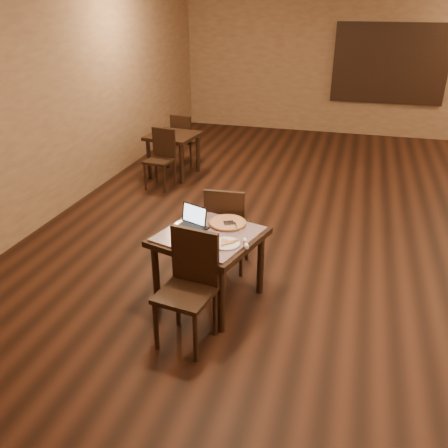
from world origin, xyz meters
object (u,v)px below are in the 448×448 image
(other_table_b_chair_near, at_px, (161,155))
(pizza_pan, at_px, (227,224))
(chair_main_near, at_px, (190,281))
(other_table_b, at_px, (173,141))
(chair_main_far, at_px, (226,225))
(other_table_b_chair_far, at_px, (184,137))
(tiled_table, at_px, (209,243))
(laptop, at_px, (193,222))

(other_table_b_chair_near, bearing_deg, pizza_pan, -48.22)
(chair_main_near, xyz_separation_m, other_table_b, (-1.75, 4.06, 0.02))
(pizza_pan, bearing_deg, chair_main_far, 107.13)
(chair_main_near, xyz_separation_m, other_table_b_chair_far, (-1.76, 4.61, -0.06))
(tiled_table, bearing_deg, pizza_pan, 79.42)
(chair_main_near, height_order, other_table_b, chair_main_near)
(other_table_b_chair_far, bearing_deg, pizza_pan, 123.42)
(tiled_table, relative_size, other_table_b, 1.31)
(chair_main_far, bearing_deg, pizza_pan, 103.60)
(laptop, height_order, pizza_pan, laptop)
(chair_main_far, bearing_deg, laptop, 64.66)
(chair_main_far, xyz_separation_m, other_table_b_chair_near, (-1.73, 2.29, -0.04))
(other_table_b_chair_far, bearing_deg, chair_main_far, 124.36)
(chair_main_near, bearing_deg, other_table_b, 121.58)
(chair_main_near, relative_size, laptop, 2.94)
(pizza_pan, distance_m, other_table_b_chair_far, 4.20)
(other_table_b, relative_size, other_table_b_chair_near, 0.92)
(chair_main_far, distance_m, other_table_b_chair_near, 2.87)
(tiled_table, relative_size, laptop, 3.20)
(tiled_table, distance_m, laptop, 0.27)
(other_table_b, bearing_deg, pizza_pan, -52.94)
(chair_main_near, bearing_deg, other_table_b_chair_near, 124.62)
(other_table_b, xyz_separation_m, other_table_b_chair_near, (0.01, -0.55, -0.07))
(chair_main_near, distance_m, pizza_pan, 0.87)
(laptop, bearing_deg, chair_main_near, -52.23)
(chair_main_far, height_order, laptop, chair_main_far)
(other_table_b_chair_far, bearing_deg, tiled_table, 120.61)
(chair_main_far, bearing_deg, other_table_b, -62.04)
(other_table_b, bearing_deg, chair_main_far, -51.45)
(other_table_b, bearing_deg, chair_main_near, -59.66)
(tiled_table, height_order, chair_main_far, chair_main_far)
(tiled_table, height_order, other_table_b_chair_far, other_table_b_chair_far)
(chair_main_near, distance_m, chair_main_far, 1.22)
(laptop, relative_size, other_table_b_chair_near, 0.38)
(pizza_pan, bearing_deg, laptop, -156.06)
(tiled_table, height_order, chair_main_near, chair_main_near)
(chair_main_far, xyz_separation_m, pizza_pan, (0.11, -0.37, 0.20))
(laptop, bearing_deg, other_table_b, 135.57)
(chair_main_near, xyz_separation_m, laptop, (-0.21, 0.71, 0.23))
(other_table_b_chair_near, relative_size, other_table_b_chair_far, 1.00)
(other_table_b, height_order, other_table_b_chair_far, other_table_b_chair_far)
(chair_main_near, relative_size, pizza_pan, 2.99)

